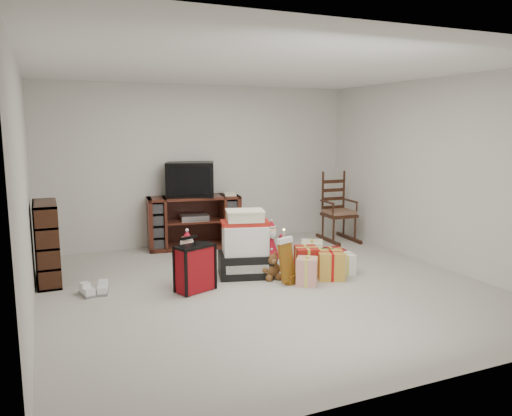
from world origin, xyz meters
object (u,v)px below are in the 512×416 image
at_px(crt_television, 190,179).
at_px(bookshelf, 47,244).
at_px(mrs_claus_figurine, 188,263).
at_px(red_suitcase, 195,268).
at_px(santa_figurine, 272,245).
at_px(sneaker_pair, 95,290).
at_px(gift_pile, 245,248).
at_px(teddy_bear, 271,267).
at_px(tv_stand, 194,222).
at_px(rocking_chair, 337,216).
at_px(gift_cluster, 320,261).

bearing_deg(crt_television, bookshelf, -134.73).
bearing_deg(mrs_claus_figurine, red_suitcase, -90.81).
height_order(santa_figurine, sneaker_pair, santa_figurine).
relative_size(red_suitcase, crt_television, 0.76).
height_order(red_suitcase, santa_figurine, red_suitcase).
height_order(red_suitcase, mrs_claus_figurine, mrs_claus_figurine).
height_order(gift_pile, sneaker_pair, gift_pile).
distance_m(teddy_bear, santa_figurine, 0.84).
distance_m(tv_stand, red_suitcase, 2.12).
xyz_separation_m(rocking_chair, crt_television, (-2.35, 0.47, 0.66)).
bearing_deg(crt_television, gift_cluster, -40.91).
bearing_deg(crt_television, sneaker_pair, -114.26).
bearing_deg(gift_cluster, crt_television, 120.08).
bearing_deg(santa_figurine, tv_stand, 122.78).
bearing_deg(gift_cluster, rocking_chair, 51.35).
xyz_separation_m(red_suitcase, teddy_bear, (1.00, 0.09, -0.13)).
bearing_deg(rocking_chair, red_suitcase, -148.34).
height_order(tv_stand, sneaker_pair, tv_stand).
xyz_separation_m(red_suitcase, gift_cluster, (1.70, 0.09, -0.13)).
relative_size(santa_figurine, sneaker_pair, 1.69).
bearing_deg(rocking_chair, gift_cluster, -125.84).
relative_size(rocking_chair, mrs_claus_figurine, 1.81).
height_order(tv_stand, santa_figurine, tv_stand).
bearing_deg(bookshelf, gift_pile, -17.32).
bearing_deg(bookshelf, mrs_claus_figurine, -25.03).
bearing_deg(crt_television, gift_pile, -64.56).
bearing_deg(sneaker_pair, tv_stand, 41.16).
relative_size(bookshelf, gift_cluster, 0.79).
height_order(gift_pile, red_suitcase, gift_pile).
distance_m(bookshelf, sneaker_pair, 0.93).
height_order(teddy_bear, gift_cluster, teddy_bear).
distance_m(tv_stand, teddy_bear, 2.00).
xyz_separation_m(bookshelf, crt_television, (2.08, 1.03, 0.59)).
height_order(santa_figurine, gift_cluster, santa_figurine).
height_order(red_suitcase, crt_television, crt_television).
distance_m(gift_pile, red_suitcase, 0.82).
distance_m(rocking_chair, sneaker_pair, 4.18).
xyz_separation_m(bookshelf, gift_cluster, (3.22, -0.95, -0.33)).
height_order(red_suitcase, teddy_bear, red_suitcase).
xyz_separation_m(tv_stand, mrs_claus_figurine, (-0.58, -1.71, -0.15)).
height_order(gift_pile, crt_television, crt_television).
distance_m(gift_pile, gift_cluster, 1.00).
bearing_deg(gift_pile, teddy_bear, -28.56).
distance_m(red_suitcase, teddy_bear, 1.01).
xyz_separation_m(bookshelf, teddy_bear, (2.53, -0.95, -0.32)).
relative_size(tv_stand, gift_pile, 1.78).
relative_size(red_suitcase, teddy_bear, 1.92).
relative_size(tv_stand, crt_television, 1.74).
bearing_deg(crt_television, rocking_chair, 7.78).
relative_size(tv_stand, santa_figurine, 2.53).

